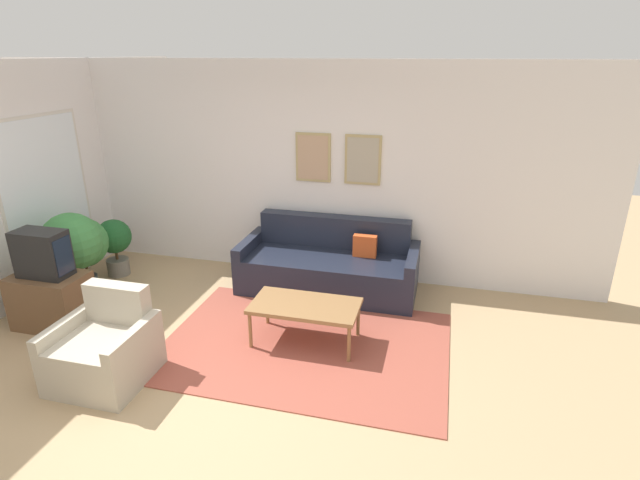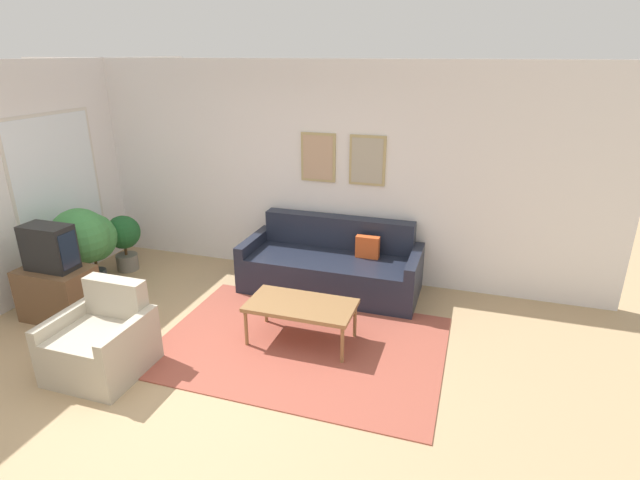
# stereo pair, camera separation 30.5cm
# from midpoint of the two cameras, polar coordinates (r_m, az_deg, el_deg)

# --- Properties ---
(ground_plane) EXTENTS (16.00, 16.00, 0.00)m
(ground_plane) POSITION_cam_midpoint_polar(r_m,az_deg,el_deg) (4.75, -13.75, -15.68)
(ground_plane) COLOR tan
(area_rug) EXTENTS (2.82, 1.99, 0.01)m
(area_rug) POSITION_cam_midpoint_polar(r_m,az_deg,el_deg) (5.13, -0.49, -11.88)
(area_rug) COLOR #9E4C3D
(area_rug) RESTS_ON ground_plane
(wall_back) EXTENTS (8.00, 0.09, 2.70)m
(wall_back) POSITION_cam_midpoint_polar(r_m,az_deg,el_deg) (6.44, -2.18, 7.98)
(wall_back) COLOR silver
(wall_back) RESTS_ON ground_plane
(couch) EXTENTS (2.14, 0.90, 0.85)m
(couch) POSITION_cam_midpoint_polar(r_m,az_deg,el_deg) (6.14, 2.79, -3.06)
(couch) COLOR #1E2333
(couch) RESTS_ON ground_plane
(coffee_table) EXTENTS (1.07, 0.57, 0.43)m
(coffee_table) POSITION_cam_midpoint_polar(r_m,az_deg,el_deg) (5.00, -0.42, -7.68)
(coffee_table) COLOR olive
(coffee_table) RESTS_ON ground_plane
(tv_stand) EXTENTS (0.76, 0.48, 0.59)m
(tv_stand) POSITION_cam_midpoint_polar(r_m,az_deg,el_deg) (6.12, -26.47, -5.49)
(tv_stand) COLOR brown
(tv_stand) RESTS_ON ground_plane
(tv) EXTENTS (0.53, 0.28, 0.49)m
(tv) POSITION_cam_midpoint_polar(r_m,az_deg,el_deg) (5.92, -27.28, -0.78)
(tv) COLOR black
(tv) RESTS_ON tv_stand
(armchair) EXTENTS (0.78, 0.76, 0.81)m
(armchair) POSITION_cam_midpoint_polar(r_m,az_deg,el_deg) (4.99, -22.02, -10.92)
(armchair) COLOR #B2A893
(armchair) RESTS_ON ground_plane
(potted_plant_tall) EXTENTS (0.67, 0.67, 1.06)m
(potted_plant_tall) POSITION_cam_midpoint_polar(r_m,az_deg,el_deg) (6.46, -24.55, 0.16)
(potted_plant_tall) COLOR beige
(potted_plant_tall) RESTS_ON ground_plane
(potted_plant_by_window) EXTENTS (0.44, 0.44, 0.76)m
(potted_plant_by_window) POSITION_cam_midpoint_polar(r_m,az_deg,el_deg) (7.05, -20.37, 0.29)
(potted_plant_by_window) COLOR slate
(potted_plant_by_window) RESTS_ON ground_plane
(potted_plant_small) EXTENTS (0.61, 0.61, 0.90)m
(potted_plant_small) POSITION_cam_midpoint_polar(r_m,az_deg,el_deg) (6.79, -23.48, 0.11)
(potted_plant_small) COLOR #383D42
(potted_plant_small) RESTS_ON ground_plane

